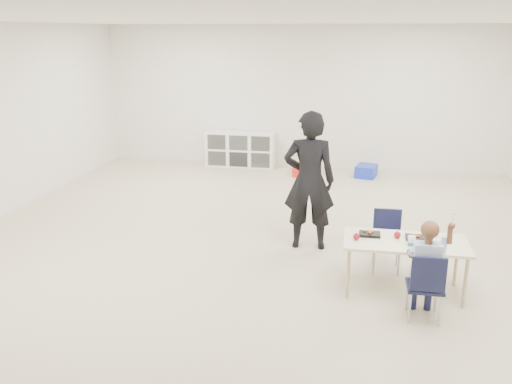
% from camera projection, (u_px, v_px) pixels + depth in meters
% --- Properties ---
extents(room, '(9.00, 9.02, 2.80)m').
position_uv_depth(room, '(259.00, 141.00, 6.50)').
color(room, beige).
rests_on(room, ground).
extents(table, '(1.28, 0.66, 0.58)m').
position_uv_depth(table, '(404.00, 266.00, 5.70)').
color(table, beige).
rests_on(table, ground).
extents(chair_near, '(0.34, 0.32, 0.70)m').
position_uv_depth(chair_near, '(425.00, 285.00, 5.15)').
color(chair_near, black).
rests_on(chair_near, ground).
extents(chair_far, '(0.34, 0.32, 0.70)m').
position_uv_depth(chair_far, '(387.00, 242.00, 6.22)').
color(chair_far, black).
rests_on(chair_far, ground).
extents(child, '(0.47, 0.47, 1.10)m').
position_uv_depth(child, '(427.00, 266.00, 5.09)').
color(child, '#BBD2FD').
rests_on(child, chair_near).
extents(lunch_tray_near, '(0.22, 0.16, 0.03)m').
position_uv_depth(lunch_tray_near, '(416.00, 238.00, 5.66)').
color(lunch_tray_near, black).
rests_on(lunch_tray_near, table).
extents(lunch_tray_far, '(0.22, 0.16, 0.03)m').
position_uv_depth(lunch_tray_far, '(370.00, 234.00, 5.76)').
color(lunch_tray_far, black).
rests_on(lunch_tray_far, table).
extents(milk_carton, '(0.07, 0.07, 0.10)m').
position_uv_depth(milk_carton, '(412.00, 241.00, 5.47)').
color(milk_carton, white).
rests_on(milk_carton, table).
extents(bread_roll, '(0.09, 0.09, 0.07)m').
position_uv_depth(bread_roll, '(435.00, 244.00, 5.45)').
color(bread_roll, tan).
rests_on(bread_roll, table).
extents(apple_near, '(0.07, 0.07, 0.07)m').
position_uv_depth(apple_near, '(397.00, 235.00, 5.68)').
color(apple_near, maroon).
rests_on(apple_near, table).
extents(apple_far, '(0.07, 0.07, 0.07)m').
position_uv_depth(apple_far, '(356.00, 237.00, 5.63)').
color(apple_far, maroon).
rests_on(apple_far, table).
extents(cubby_shelf, '(1.40, 0.40, 0.70)m').
position_uv_depth(cubby_shelf, '(241.00, 149.00, 11.04)').
color(cubby_shelf, white).
rests_on(cubby_shelf, ground).
extents(adult, '(0.67, 0.47, 1.76)m').
position_uv_depth(adult, '(309.00, 181.00, 6.74)').
color(adult, black).
rests_on(adult, ground).
extents(bin_red, '(0.42, 0.50, 0.21)m').
position_uv_depth(bin_red, '(304.00, 170.00, 10.37)').
color(bin_red, red).
rests_on(bin_red, ground).
extents(bin_yellow, '(0.41, 0.49, 0.22)m').
position_uv_depth(bin_yellow, '(305.00, 167.00, 10.58)').
color(bin_yellow, yellow).
rests_on(bin_yellow, ground).
extents(bin_blue, '(0.45, 0.52, 0.22)m').
position_uv_depth(bin_blue, '(366.00, 171.00, 10.29)').
color(bin_blue, '#192EC1').
rests_on(bin_blue, ground).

